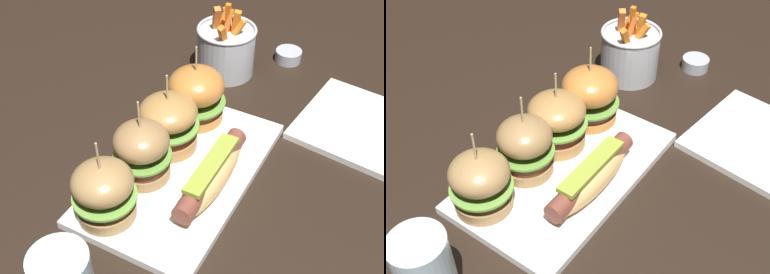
# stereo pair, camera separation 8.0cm
# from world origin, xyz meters

# --- Properties ---
(ground_plane) EXTENTS (3.00, 3.00, 0.00)m
(ground_plane) POSITION_xyz_m (0.00, 0.00, 0.00)
(ground_plane) COLOR black
(platter_main) EXTENTS (0.36, 0.21, 0.01)m
(platter_main) POSITION_xyz_m (0.00, 0.00, 0.01)
(platter_main) COLOR white
(platter_main) RESTS_ON ground
(hot_dog) EXTENTS (0.19, 0.05, 0.05)m
(hot_dog) POSITION_xyz_m (-0.01, -0.06, 0.04)
(hot_dog) COLOR #DFAA63
(hot_dog) RESTS_ON platter_main
(slider_far_left) EXTENTS (0.09, 0.09, 0.14)m
(slider_far_left) POSITION_xyz_m (-0.13, 0.05, 0.06)
(slider_far_left) COLOR #A17A49
(slider_far_left) RESTS_ON platter_main
(slider_center_left) EXTENTS (0.09, 0.09, 0.14)m
(slider_center_left) POSITION_xyz_m (-0.04, 0.05, 0.06)
(slider_center_left) COLOR #977145
(slider_center_left) RESTS_ON platter_main
(slider_center_right) EXTENTS (0.10, 0.10, 0.14)m
(slider_center_right) POSITION_xyz_m (0.04, 0.05, 0.06)
(slider_center_right) COLOR #A6773F
(slider_center_right) RESTS_ON platter_main
(slider_far_right) EXTENTS (0.10, 0.10, 0.14)m
(slider_far_right) POSITION_xyz_m (0.13, 0.04, 0.06)
(slider_far_right) COLOR #BD7230
(slider_far_right) RESTS_ON platter_main
(fries_bucket) EXTENTS (0.12, 0.12, 0.15)m
(fries_bucket) POSITION_xyz_m (0.30, 0.07, 0.05)
(fries_bucket) COLOR #B7BABF
(fries_bucket) RESTS_ON ground
(sauce_ramekin) EXTENTS (0.05, 0.05, 0.02)m
(sauce_ramekin) POSITION_xyz_m (0.40, -0.03, 0.01)
(sauce_ramekin) COLOR #A8AAB2
(sauce_ramekin) RESTS_ON ground
(side_plate) EXTENTS (0.23, 0.23, 0.01)m
(side_plate) POSITION_xyz_m (0.25, -0.22, 0.01)
(side_plate) COLOR white
(side_plate) RESTS_ON ground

